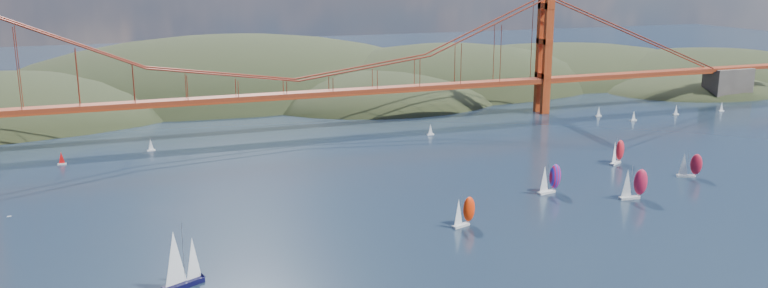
% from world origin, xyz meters
% --- Properties ---
extents(headlands, '(725.00, 225.00, 96.00)m').
position_xyz_m(headlands, '(44.95, 278.29, -12.46)').
color(headlands, black).
rests_on(headlands, ground).
extents(bridge, '(552.00, 12.00, 55.00)m').
position_xyz_m(bridge, '(-1.75, 180.00, 32.23)').
color(bridge, maroon).
rests_on(bridge, ground).
extents(sloop_navy, '(10.17, 8.24, 14.83)m').
position_xyz_m(sloop_navy, '(-62.63, 33.45, 6.55)').
color(sloop_navy, black).
rests_on(sloop_navy, ground).
extents(racer_0, '(7.98, 5.05, 8.92)m').
position_xyz_m(racer_0, '(12.98, 47.72, 4.22)').
color(racer_0, silver).
rests_on(racer_0, ground).
extents(racer_1, '(9.11, 3.97, 10.34)m').
position_xyz_m(racer_1, '(71.98, 51.85, 4.89)').
color(racer_1, silver).
rests_on(racer_1, ground).
extents(racer_2, '(8.05, 5.79, 9.03)m').
position_xyz_m(racer_2, '(105.20, 65.04, 4.27)').
color(racer_2, white).
rests_on(racer_2, ground).
extents(racer_3, '(8.31, 6.13, 9.35)m').
position_xyz_m(racer_3, '(93.58, 87.92, 4.42)').
color(racer_3, silver).
rests_on(racer_3, ground).
extents(racer_rwb, '(8.98, 4.79, 10.08)m').
position_xyz_m(racer_rwb, '(51.50, 65.83, 4.76)').
color(racer_rwb, white).
rests_on(racer_rwb, ground).
extents(distant_boat_2, '(3.00, 2.00, 4.70)m').
position_xyz_m(distant_boat_2, '(-91.95, 155.39, 2.41)').
color(distant_boat_2, silver).
rests_on(distant_boat_2, ground).
extents(distant_boat_3, '(3.00, 2.00, 4.70)m').
position_xyz_m(distant_boat_3, '(-60.98, 165.14, 2.41)').
color(distant_boat_3, silver).
rests_on(distant_boat_3, ground).
extents(distant_boat_4, '(3.00, 2.00, 4.70)m').
position_xyz_m(distant_boat_4, '(139.78, 161.93, 2.41)').
color(distant_boat_4, silver).
rests_on(distant_boat_4, ground).
extents(distant_boat_5, '(3.00, 2.00, 4.70)m').
position_xyz_m(distant_boat_5, '(148.40, 147.75, 2.41)').
color(distant_boat_5, silver).
rests_on(distant_boat_5, ground).
extents(distant_boat_6, '(3.00, 2.00, 4.70)m').
position_xyz_m(distant_boat_6, '(176.58, 152.55, 2.41)').
color(distant_boat_6, silver).
rests_on(distant_boat_6, ground).
extents(distant_boat_7, '(3.00, 2.00, 4.70)m').
position_xyz_m(distant_boat_7, '(203.11, 151.60, 2.41)').
color(distant_boat_7, silver).
rests_on(distant_boat_7, ground).
extents(distant_boat_8, '(3.00, 2.00, 4.70)m').
position_xyz_m(distant_boat_8, '(49.99, 153.26, 2.41)').
color(distant_boat_8, silver).
rests_on(distant_boat_8, ground).
extents(gull, '(0.90, 0.25, 0.17)m').
position_xyz_m(gull, '(-94.45, 30.79, 21.09)').
color(gull, white).
rests_on(gull, ground).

